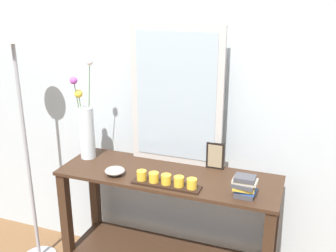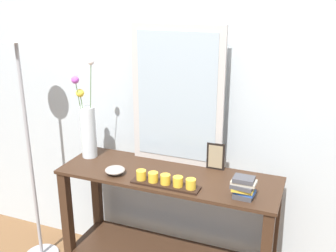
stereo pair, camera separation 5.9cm
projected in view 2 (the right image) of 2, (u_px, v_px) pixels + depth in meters
The scene contains 9 objects.
wall_back at pixel (188, 76), 2.44m from camera, with size 6.40×0.08×2.70m, color #B2BCC1.
console_table at pixel (168, 220), 2.42m from camera, with size 1.31×0.43×0.83m.
mirror_leaning at pixel (177, 97), 2.34m from camera, with size 0.58×0.03×0.85m.
tall_vase_left at pixel (88, 128), 2.50m from camera, with size 0.14×0.15×0.65m.
candle_tray at pixel (165, 181), 2.16m from camera, with size 0.39×0.09×0.07m.
picture_frame_small at pixel (216, 156), 2.35m from camera, with size 0.11×0.01×0.17m.
decorative_bowl at pixel (115, 170), 2.30m from camera, with size 0.12×0.12×0.04m.
book_stack at pixel (243, 187), 2.02m from camera, with size 0.13×0.10×0.12m.
floor_lamp at pixel (24, 110), 2.53m from camera, with size 0.24×0.24×1.66m.
Camera 2 is at (0.78, -1.95, 1.84)m, focal length 41.81 mm.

